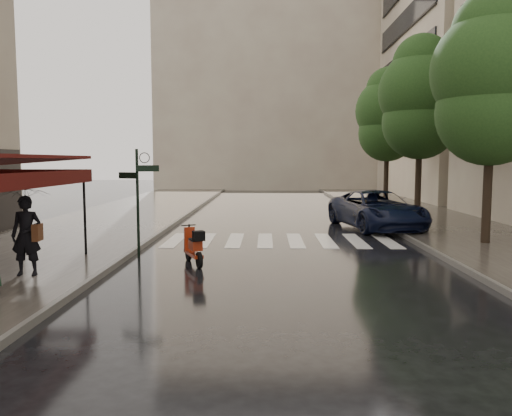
{
  "coord_description": "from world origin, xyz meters",
  "views": [
    {
      "loc": [
        2.48,
        -11.15,
        2.77
      ],
      "look_at": [
        2.19,
        3.23,
        1.4
      ],
      "focal_mm": 35.0,
      "sensor_mm": 36.0,
      "label": 1
    }
  ],
  "objects": [
    {
      "name": "curb_near",
      "position": [
        -1.45,
        12.0,
        0.07
      ],
      "size": [
        0.12,
        60.0,
        0.16
      ],
      "primitive_type": "cube",
      "color": "#595651",
      "rests_on": "ground"
    },
    {
      "name": "pedestrian_with_umbrella",
      "position": [
        -3.06,
        0.13,
        1.82
      ],
      "size": [
        1.18,
        1.2,
        2.56
      ],
      "rotation": [
        0.0,
        0.0,
        0.08
      ],
      "color": "black",
      "rests_on": "sidewalk_near"
    },
    {
      "name": "curb_far",
      "position": [
        7.45,
        12.0,
        0.07
      ],
      "size": [
        0.12,
        60.0,
        0.16
      ],
      "primitive_type": "cube",
      "color": "#595651",
      "rests_on": "ground"
    },
    {
      "name": "scooter",
      "position": [
        0.56,
        1.93,
        0.47
      ],
      "size": [
        0.79,
        1.45,
        1.01
      ],
      "rotation": [
        0.0,
        0.0,
        0.41
      ],
      "color": "black",
      "rests_on": "ground"
    },
    {
      "name": "crosswalk",
      "position": [
        2.98,
        6.0,
        0.01
      ],
      "size": [
        7.85,
        3.2,
        0.01
      ],
      "color": "silver",
      "rests_on": "ground"
    },
    {
      "name": "sidewalk_far",
      "position": [
        10.25,
        12.0,
        0.06
      ],
      "size": [
        5.5,
        60.0,
        0.12
      ],
      "primitive_type": "cube",
      "color": "#38332D",
      "rests_on": "ground"
    },
    {
      "name": "tree_mid",
      "position": [
        9.5,
        12.0,
        5.59
      ],
      "size": [
        3.8,
        3.8,
        8.34
      ],
      "color": "black",
      "rests_on": "sidewalk_far"
    },
    {
      "name": "backdrop_building",
      "position": [
        3.0,
        38.0,
        10.0
      ],
      "size": [
        22.0,
        6.0,
        20.0
      ],
      "primitive_type": "cube",
      "color": "#A08D7A",
      "rests_on": "ground"
    },
    {
      "name": "ground",
      "position": [
        0.0,
        0.0,
        0.0
      ],
      "size": [
        120.0,
        120.0,
        0.0
      ],
      "primitive_type": "plane",
      "color": "black",
      "rests_on": "ground"
    },
    {
      "name": "signpost",
      "position": [
        -1.19,
        3.0,
        1.83
      ],
      "size": [
        1.17,
        0.29,
        3.1
      ],
      "color": "black",
      "rests_on": "ground"
    },
    {
      "name": "tree_far",
      "position": [
        9.7,
        19.0,
        5.46
      ],
      "size": [
        3.8,
        3.8,
        8.16
      ],
      "color": "black",
      "rests_on": "sidewalk_far"
    },
    {
      "name": "haussmann_far",
      "position": [
        16.5,
        26.0,
        9.25
      ],
      "size": [
        8.0,
        16.0,
        18.5
      ],
      "primitive_type": "cube",
      "color": "#A08D7A",
      "rests_on": "ground"
    },
    {
      "name": "sidewalk_near",
      "position": [
        -4.5,
        12.0,
        0.06
      ],
      "size": [
        6.0,
        60.0,
        0.12
      ],
      "primitive_type": "cube",
      "color": "#38332D",
      "rests_on": "ground"
    },
    {
      "name": "parked_car",
      "position": [
        7.0,
        9.19,
        0.77
      ],
      "size": [
        3.6,
        5.95,
        1.55
      ],
      "primitive_type": "imported",
      "rotation": [
        0.0,
        0.0,
        0.2
      ],
      "color": "black",
      "rests_on": "ground"
    },
    {
      "name": "tree_near",
      "position": [
        9.6,
        5.0,
        5.32
      ],
      "size": [
        3.8,
        3.8,
        7.99
      ],
      "color": "black",
      "rests_on": "sidewalk_far"
    }
  ]
}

